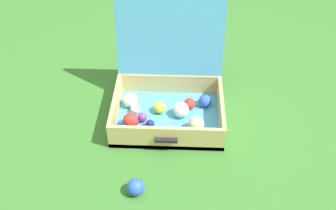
# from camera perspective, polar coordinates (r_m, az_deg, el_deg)

# --- Properties ---
(ground_plane) EXTENTS (16.00, 16.00, 0.00)m
(ground_plane) POSITION_cam_1_polar(r_m,az_deg,el_deg) (2.10, 0.68, -2.01)
(ground_plane) COLOR #336B28
(open_suitcase) EXTENTS (0.56, 0.54, 0.56)m
(open_suitcase) POSITION_cam_1_polar(r_m,az_deg,el_deg) (2.06, -0.11, 1.44)
(open_suitcase) COLOR #4799C6
(open_suitcase) RESTS_ON ground
(stray_ball_on_grass) EXTENTS (0.08, 0.08, 0.08)m
(stray_ball_on_grass) POSITION_cam_1_polar(r_m,az_deg,el_deg) (1.76, -4.69, -11.67)
(stray_ball_on_grass) COLOR blue
(stray_ball_on_grass) RESTS_ON ground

